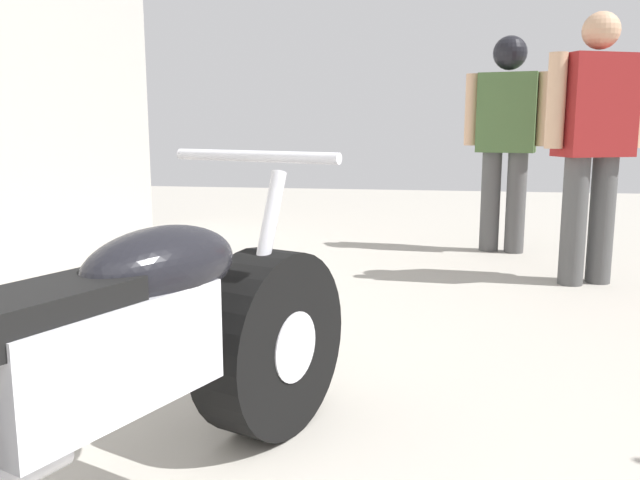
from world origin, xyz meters
TOP-DOWN VIEW (x-y plane):
  - ground_plane at (0.00, 3.16)m, footprint 15.16×15.16m
  - motorcycle_maroon_cruiser at (-0.67, 1.72)m, footprint 0.96×1.92m
  - mechanic_in_blue at (1.10, 4.74)m, footprint 0.66×0.40m
  - mechanic_with_helmet at (0.69, 5.78)m, footprint 0.66×0.33m

SIDE VIEW (x-z plane):
  - ground_plane at x=0.00m, z-range 0.00..0.00m
  - motorcycle_maroon_cruiser at x=-0.67m, z-range -0.07..0.86m
  - mechanic_in_blue at x=1.10m, z-range 0.11..1.79m
  - mechanic_with_helmet at x=0.69m, z-range 0.17..1.84m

